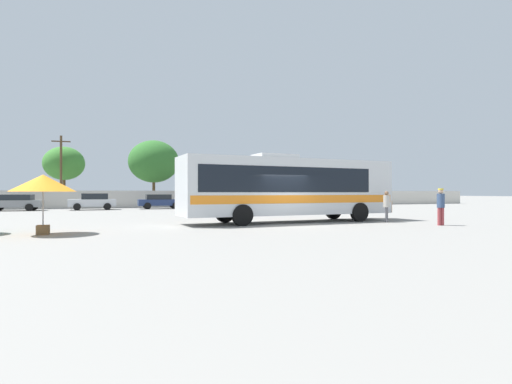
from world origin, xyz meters
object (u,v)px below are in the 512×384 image
parked_car_leftmost_grey (15,202)px  utility_pole_near (61,170)px  roadside_tree_midleft (154,162)px  vendor_umbrella_near_gate_orange (43,184)px  parked_car_second_silver (93,201)px  attendant_by_bus_door (387,205)px  parked_car_third_dark_blue (160,201)px  coach_bus_silver_orange (288,186)px  passenger_waiting_on_apron (441,204)px  parked_car_rightmost_maroon (223,200)px  roadside_tree_left (64,164)px

parked_car_leftmost_grey → utility_pole_near: (3.16, 5.75, 3.17)m
roadside_tree_midleft → vendor_umbrella_near_gate_orange: bearing=-104.8°
parked_car_second_silver → roadside_tree_midleft: 9.93m
attendant_by_bus_door → parked_car_third_dark_blue: 24.43m
coach_bus_silver_orange → parked_car_leftmost_grey: bearing=128.2°
vendor_umbrella_near_gate_orange → parked_car_second_silver: vendor_umbrella_near_gate_orange is taller
passenger_waiting_on_apron → parked_car_rightmost_maroon: size_ratio=0.45×
parked_car_leftmost_grey → parked_car_third_dark_blue: 12.46m
coach_bus_silver_orange → parked_car_second_silver: size_ratio=2.92×
parked_car_third_dark_blue → roadside_tree_midleft: bearing=88.7°
utility_pole_near → parked_car_third_dark_blue: bearing=-32.1°
parked_car_rightmost_maroon → roadside_tree_left: size_ratio=0.61×
coach_bus_silver_orange → parked_car_leftmost_grey: (-16.39, 20.84, -1.17)m
passenger_waiting_on_apron → vendor_umbrella_near_gate_orange: bearing=172.7°
attendant_by_bus_door → passenger_waiting_on_apron: size_ratio=0.93×
vendor_umbrella_near_gate_orange → roadside_tree_left: (-1.65, 31.57, 2.86)m
parked_car_second_silver → parked_car_third_dark_blue: (6.14, 0.29, -0.04)m
parked_car_leftmost_grey → vendor_umbrella_near_gate_orange: bearing=-78.1°
parked_car_second_silver → attendant_by_bus_door: bearing=-56.3°
parked_car_second_silver → vendor_umbrella_near_gate_orange: bearing=-93.6°
coach_bus_silver_orange → utility_pole_near: 29.77m
coach_bus_silver_orange → passenger_waiting_on_apron: 7.68m
attendant_by_bus_door → parked_car_third_dark_blue: (-8.87, 22.76, -0.19)m
coach_bus_silver_orange → roadside_tree_midleft: size_ratio=1.62×
attendant_by_bus_door → passenger_waiting_on_apron: (1.15, -2.58, 0.08)m
parked_car_rightmost_maroon → roadside_tree_midleft: 9.51m
parked_car_leftmost_grey → roadside_tree_midleft: size_ratio=0.61×
parked_car_third_dark_blue → parked_car_rightmost_maroon: 6.64m
parked_car_rightmost_maroon → roadside_tree_midleft: roadside_tree_midleft is taller
attendant_by_bus_door → passenger_waiting_on_apron: passenger_waiting_on_apron is taller
attendant_by_bus_door → roadside_tree_midleft: 30.43m
parked_car_rightmost_maroon → utility_pole_near: 17.04m
parked_car_rightmost_maroon → roadside_tree_midleft: size_ratio=0.54×
roadside_tree_midleft → parked_car_third_dark_blue: bearing=-91.3°
parked_car_leftmost_grey → parked_car_third_dark_blue: bearing=-0.4°
passenger_waiting_on_apron → roadside_tree_left: 39.10m
attendant_by_bus_door → roadside_tree_left: (-18.09, 31.25, 3.84)m
vendor_umbrella_near_gate_orange → roadside_tree_midleft: size_ratio=0.32×
coach_bus_silver_orange → parked_car_third_dark_blue: (-3.93, 20.76, -1.18)m
parked_car_leftmost_grey → roadside_tree_midleft: 14.62m
parked_car_rightmost_maroon → roadside_tree_midleft: (-6.47, 5.48, 4.30)m
parked_car_third_dark_blue → roadside_tree_left: (-9.22, 8.48, 4.04)m
parked_car_leftmost_grey → parked_car_third_dark_blue: size_ratio=1.05×
passenger_waiting_on_apron → roadside_tree_left: (-19.24, 33.83, 3.76)m
parked_car_third_dark_blue → coach_bus_silver_orange: bearing=-79.3°
parked_car_second_silver → roadside_tree_midleft: (6.27, 6.39, 4.29)m
parked_car_leftmost_grey → roadside_tree_midleft: roadside_tree_midleft is taller
parked_car_second_silver → roadside_tree_left: bearing=109.3°
roadside_tree_left → roadside_tree_midleft: roadside_tree_midleft is taller
passenger_waiting_on_apron → parked_car_rightmost_maroon: 26.18m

